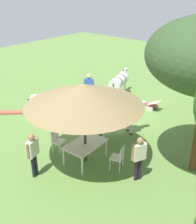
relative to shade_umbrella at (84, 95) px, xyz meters
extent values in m
plane|color=#5F823E|center=(-2.96, -1.56, -2.64)|extent=(36.00, 36.00, 0.00)
cylinder|color=#403622|center=(0.00, 0.00, -1.51)|extent=(0.10, 0.10, 2.27)
cone|color=olive|center=(0.00, 0.00, 0.00)|extent=(4.09, 4.09, 0.75)
cube|color=white|center=(0.00, 0.00, -1.92)|extent=(1.59, 1.07, 0.04)
cylinder|color=silver|center=(-0.73, 0.40, -2.29)|extent=(0.06, 0.06, 0.70)
cylinder|color=silver|center=(0.69, 0.47, -2.29)|extent=(0.06, 0.06, 0.70)
cylinder|color=silver|center=(-0.69, -0.47, -2.29)|extent=(0.06, 0.06, 0.70)
cylinder|color=silver|center=(0.73, -0.40, -2.29)|extent=(0.06, 0.06, 0.70)
cube|color=white|center=(0.21, -1.20, -2.19)|extent=(0.50, 0.49, 0.04)
cube|color=white|center=(0.24, -1.39, -1.97)|extent=(0.44, 0.11, 0.45)
cylinder|color=white|center=(-0.01, -1.06, -2.42)|extent=(0.04, 0.04, 0.45)
cylinder|color=white|center=(0.36, -0.99, -2.42)|extent=(0.04, 0.04, 0.45)
cylinder|color=white|center=(0.05, -1.41, -2.42)|extent=(0.04, 0.04, 0.45)
cylinder|color=white|center=(0.42, -1.35, -2.42)|extent=(0.04, 0.04, 0.45)
cube|color=silver|center=(-0.37, 1.16, -2.19)|extent=(0.55, 0.53, 0.04)
cube|color=silver|center=(-0.43, 1.34, -1.97)|extent=(0.43, 0.17, 0.45)
cylinder|color=silver|center=(-0.13, 1.05, -2.42)|extent=(0.04, 0.04, 0.45)
cylinder|color=silver|center=(-0.50, 0.93, -2.42)|extent=(0.04, 0.04, 0.45)
cylinder|color=silver|center=(-0.24, 1.39, -2.42)|extent=(0.04, 0.04, 0.45)
cylinder|color=silver|center=(-0.61, 1.28, -2.42)|extent=(0.04, 0.04, 0.45)
cylinder|color=black|center=(-0.26, 2.05, -2.23)|extent=(0.12, 0.12, 0.81)
cylinder|color=black|center=(-0.39, 2.10, -2.23)|extent=(0.12, 0.12, 0.81)
cube|color=beige|center=(-0.32, 2.08, -1.54)|extent=(0.49, 0.37, 0.58)
cylinder|color=#9F764B|center=(-0.09, 1.97, -1.52)|extent=(0.08, 0.08, 0.54)
cylinder|color=#9F764B|center=(-0.55, 2.18, -1.52)|extent=(0.08, 0.08, 0.54)
sphere|color=#9F764B|center=(-0.32, 2.08, -1.12)|extent=(0.22, 0.22, 0.22)
cylinder|color=black|center=(1.84, -0.71, -2.23)|extent=(0.12, 0.12, 0.82)
cylinder|color=black|center=(1.70, -0.75, -2.23)|extent=(0.12, 0.12, 0.82)
cube|color=beige|center=(1.77, -0.73, -1.54)|extent=(0.48, 0.32, 0.58)
cylinder|color=#9E704F|center=(2.01, -0.66, -1.52)|extent=(0.08, 0.08, 0.54)
cylinder|color=#9E704F|center=(1.53, -0.80, -1.52)|extent=(0.08, 0.08, 0.54)
sphere|color=#9E704F|center=(1.77, -0.73, -1.12)|extent=(0.22, 0.22, 0.22)
cylinder|color=#222227|center=(-4.06, -3.35, -2.22)|extent=(0.12, 0.12, 0.85)
cylinder|color=#222227|center=(-3.96, -3.46, -2.22)|extent=(0.12, 0.12, 0.85)
cube|color=#2E53B3|center=(-4.01, -3.40, -1.49)|extent=(0.45, 0.49, 0.60)
cylinder|color=tan|center=(-4.17, -3.20, -1.47)|extent=(0.09, 0.09, 0.57)
cylinder|color=tan|center=(-3.85, -3.61, -1.47)|extent=(0.09, 0.09, 0.57)
sphere|color=tan|center=(-4.01, -3.40, -1.06)|extent=(0.23, 0.23, 0.23)
cube|color=#C5574A|center=(-5.59, -0.57, -2.42)|extent=(0.54, 0.57, 0.03)
cube|color=silver|center=(-5.58, -0.29, -2.21)|extent=(0.54, 0.57, 0.28)
cube|color=beige|center=(-5.33, -0.52, -2.53)|extent=(0.06, 0.61, 0.22)
cube|color=beige|center=(-5.85, -0.50, -2.53)|extent=(0.06, 0.61, 0.22)
cylinder|color=silver|center=(-2.29, -0.30, -1.68)|extent=(1.73, 1.40, 0.61)
cylinder|color=black|center=(-2.01, -0.47, -1.68)|extent=(0.40, 0.57, 0.62)
cylinder|color=black|center=(-2.54, -0.14, -1.68)|extent=(0.40, 0.57, 0.62)
cylinder|color=silver|center=(-2.99, 0.14, -1.50)|extent=(0.59, 0.51, 0.48)
cube|color=silver|center=(-3.23, 0.29, -1.34)|extent=(0.43, 0.36, 0.20)
cube|color=black|center=(-3.38, 0.38, -1.37)|extent=(0.17, 0.17, 0.12)
cube|color=black|center=(-2.99, 0.14, -1.30)|extent=(0.33, 0.23, 0.28)
cylinder|color=silver|center=(-2.91, -0.11, -2.28)|extent=(0.11, 0.11, 0.73)
cylinder|color=black|center=(-2.91, -0.11, -2.61)|extent=(0.13, 0.13, 0.06)
cylinder|color=silver|center=(-2.74, 0.18, -2.28)|extent=(0.11, 0.11, 0.73)
cylinder|color=black|center=(-2.74, 0.18, -2.61)|extent=(0.13, 0.13, 0.06)
cylinder|color=silver|center=(-1.84, -0.77, -2.28)|extent=(0.11, 0.11, 0.73)
cylinder|color=black|center=(-1.84, -0.77, -2.61)|extent=(0.13, 0.13, 0.06)
cylinder|color=silver|center=(-1.67, -0.49, -2.28)|extent=(0.11, 0.11, 0.73)
cylinder|color=black|center=(-1.67, -0.49, -2.61)|extent=(0.13, 0.13, 0.06)
cylinder|color=black|center=(-1.54, -0.76, -1.78)|extent=(0.23, 0.17, 0.53)
cylinder|color=silver|center=(-5.86, -2.79, -1.68)|extent=(1.68, 1.05, 0.64)
cylinder|color=black|center=(-5.57, -2.71, -1.68)|extent=(0.26, 0.65, 0.65)
cylinder|color=black|center=(-6.13, -2.87, -1.68)|extent=(0.26, 0.65, 0.65)
cylinder|color=silver|center=(-6.61, -3.01, -1.50)|extent=(0.59, 0.42, 0.49)
cube|color=silver|center=(-6.88, -3.09, -1.34)|extent=(0.43, 0.28, 0.20)
cube|color=black|center=(-7.06, -3.14, -1.37)|extent=(0.15, 0.15, 0.12)
cube|color=black|center=(-6.61, -3.01, -1.30)|extent=(0.36, 0.14, 0.28)
cylinder|color=silver|center=(-6.39, -3.13, -2.28)|extent=(0.11, 0.11, 0.72)
cylinder|color=black|center=(-6.39, -3.13, -2.61)|extent=(0.13, 0.13, 0.06)
cylinder|color=silver|center=(-6.48, -2.79, -2.28)|extent=(0.11, 0.11, 0.72)
cylinder|color=black|center=(-6.48, -2.79, -2.61)|extent=(0.13, 0.13, 0.06)
cylinder|color=silver|center=(-5.25, -2.80, -2.28)|extent=(0.11, 0.11, 0.72)
cylinder|color=black|center=(-5.25, -2.80, -2.61)|extent=(0.13, 0.13, 0.06)
cylinder|color=silver|center=(-5.34, -2.46, -2.28)|extent=(0.11, 0.11, 0.72)
cylinder|color=black|center=(-5.34, -2.46, -2.61)|extent=(0.13, 0.13, 0.06)
cylinder|color=black|center=(-5.07, -2.57, -1.78)|extent=(0.24, 0.11, 0.53)
cylinder|color=silver|center=(-1.29, -3.51, -1.62)|extent=(1.60, 1.55, 0.70)
cylinder|color=black|center=(-1.06, -3.71, -1.62)|extent=(0.54, 0.58, 0.71)
cylinder|color=black|center=(-1.49, -3.32, -1.62)|extent=(0.54, 0.58, 0.71)
cylinder|color=silver|center=(-1.86, -2.99, -1.44)|extent=(0.62, 0.60, 0.52)
cube|color=silver|center=(-2.06, -2.80, -1.28)|extent=(0.42, 0.40, 0.20)
cube|color=black|center=(-2.19, -2.68, -1.31)|extent=(0.17, 0.17, 0.12)
cube|color=black|center=(-1.86, -2.99, -1.24)|extent=(0.30, 0.28, 0.28)
cylinder|color=silver|center=(-1.85, -3.26, -2.26)|extent=(0.11, 0.11, 0.76)
cylinder|color=black|center=(-1.85, -3.26, -2.61)|extent=(0.13, 0.13, 0.06)
cylinder|color=silver|center=(-1.59, -2.97, -2.26)|extent=(0.11, 0.11, 0.76)
cylinder|color=black|center=(-1.59, -2.97, -2.61)|extent=(0.13, 0.13, 0.06)
cylinder|color=silver|center=(-0.99, -4.04, -2.26)|extent=(0.11, 0.11, 0.76)
cylinder|color=black|center=(-0.99, -4.04, -2.61)|extent=(0.13, 0.13, 0.06)
cylinder|color=silver|center=(-0.73, -3.76, -2.26)|extent=(0.11, 0.11, 0.76)
cylinder|color=black|center=(-0.73, -3.76, -2.61)|extent=(0.13, 0.13, 0.06)
cylinder|color=black|center=(-0.69, -4.06, -1.72)|extent=(0.21, 0.20, 0.53)
cube|color=#A24D3C|center=(-0.40, -5.88, -2.60)|extent=(2.17, 2.30, 0.08)
camera|label=1|loc=(6.36, 5.96, 3.47)|focal=44.90mm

